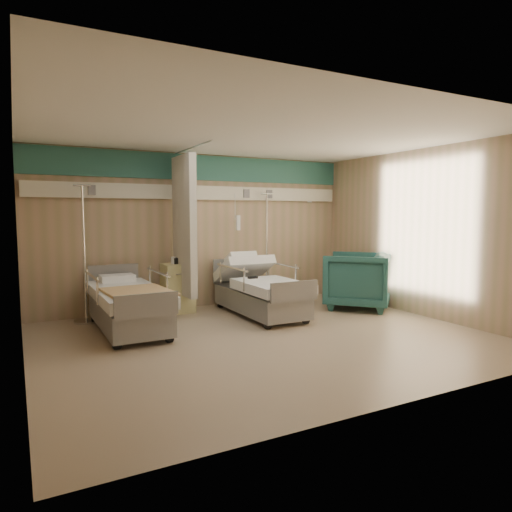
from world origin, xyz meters
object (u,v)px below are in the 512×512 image
at_px(iv_stand_right, 266,280).
at_px(bedside_cabinet, 178,288).
at_px(bed_left, 128,310).
at_px(iv_stand_left, 86,295).
at_px(visitor_armchair, 357,280).
at_px(bed_right, 260,297).

bearing_deg(iv_stand_right, bedside_cabinet, -177.95).
relative_size(bed_left, iv_stand_left, 0.99).
height_order(visitor_armchair, iv_stand_right, iv_stand_right).
height_order(visitor_armchair, iv_stand_left, iv_stand_left).
relative_size(bed_right, visitor_armchair, 1.92).
distance_m(iv_stand_right, iv_stand_left, 3.35).
relative_size(bed_right, iv_stand_right, 1.02).
xyz_separation_m(visitor_armchair, iv_stand_left, (-4.53, 1.16, -0.07)).
height_order(bed_right, bed_left, same).
bearing_deg(bed_left, iv_stand_left, 119.50).
xyz_separation_m(bed_left, visitor_armchair, (4.05, -0.31, 0.20)).
bearing_deg(bedside_cabinet, bed_right, -38.05).
xyz_separation_m(bedside_cabinet, iv_stand_right, (1.81, 0.06, 0.01)).
bearing_deg(visitor_armchair, bed_left, -47.21).
bearing_deg(bed_left, bed_right, 0.00).
bearing_deg(bed_right, bedside_cabinet, 141.95).
height_order(iv_stand_right, iv_stand_left, iv_stand_left).
bearing_deg(iv_stand_left, iv_stand_right, 1.99).
height_order(bed_left, bedside_cabinet, bedside_cabinet).
bearing_deg(iv_stand_right, visitor_armchair, -47.01).
xyz_separation_m(bed_right, iv_stand_right, (0.66, 0.96, 0.12)).
distance_m(bed_left, bedside_cabinet, 1.39).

